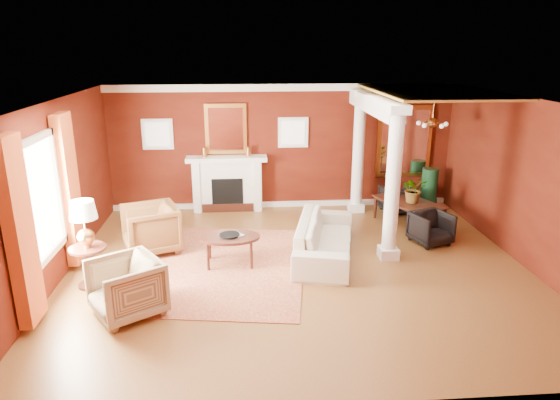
{
  "coord_description": "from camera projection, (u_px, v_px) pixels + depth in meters",
  "views": [
    {
      "loc": [
        -0.93,
        -7.97,
        3.79
      ],
      "look_at": [
        -0.29,
        0.35,
        1.15
      ],
      "focal_mm": 32.0,
      "sensor_mm": 36.0,
      "label": 1
    }
  ],
  "objects": [
    {
      "name": "ground",
      "position": [
        298.0,
        268.0,
        8.79
      ],
      "size": [
        8.0,
        8.0,
        0.0
      ],
      "primitive_type": "plane",
      "color": "brown",
      "rests_on": "ground"
    },
    {
      "name": "room_shell",
      "position": [
        299.0,
        156.0,
        8.18
      ],
      "size": [
        8.04,
        7.04,
        2.92
      ],
      "color": "#561A0C",
      "rests_on": "ground"
    },
    {
      "name": "fireplace",
      "position": [
        227.0,
        183.0,
        11.65
      ],
      "size": [
        1.85,
        0.42,
        1.29
      ],
      "color": "white",
      "rests_on": "ground"
    },
    {
      "name": "overmantel_mirror",
      "position": [
        226.0,
        129.0,
        11.4
      ],
      "size": [
        0.95,
        0.07,
        1.15
      ],
      "color": "gold",
      "rests_on": "fireplace"
    },
    {
      "name": "flank_window_left",
      "position": [
        158.0,
        134.0,
        11.33
      ],
      "size": [
        0.7,
        0.07,
        0.7
      ],
      "color": "white",
      "rests_on": "room_shell"
    },
    {
      "name": "flank_window_right",
      "position": [
        293.0,
        132.0,
        11.55
      ],
      "size": [
        0.7,
        0.07,
        0.7
      ],
      "color": "white",
      "rests_on": "room_shell"
    },
    {
      "name": "left_window",
      "position": [
        46.0,
        207.0,
        7.5
      ],
      "size": [
        0.21,
        2.55,
        2.6
      ],
      "color": "white",
      "rests_on": "room_shell"
    },
    {
      "name": "column_front",
      "position": [
        393.0,
        183.0,
        8.76
      ],
      "size": [
        0.36,
        0.36,
        2.8
      ],
      "color": "white",
      "rests_on": "ground"
    },
    {
      "name": "column_back",
      "position": [
        358.0,
        151.0,
        11.33
      ],
      "size": [
        0.36,
        0.36,
        2.8
      ],
      "color": "white",
      "rests_on": "ground"
    },
    {
      "name": "header_beam",
      "position": [
        374.0,
        104.0,
        9.92
      ],
      "size": [
        0.3,
        3.2,
        0.32
      ],
      "primitive_type": "cube",
      "color": "white",
      "rests_on": "column_front"
    },
    {
      "name": "amber_ceiling",
      "position": [
        434.0,
        92.0,
        9.79
      ],
      "size": [
        2.3,
        3.4,
        0.04
      ],
      "primitive_type": "cube",
      "color": "gold",
      "rests_on": "room_shell"
    },
    {
      "name": "dining_mirror",
      "position": [
        404.0,
        142.0,
        11.81
      ],
      "size": [
        1.3,
        0.07,
        1.7
      ],
      "color": "gold",
      "rests_on": "room_shell"
    },
    {
      "name": "chandelier",
      "position": [
        433.0,
        123.0,
        10.03
      ],
      "size": [
        0.6,
        0.62,
        0.75
      ],
      "color": "#B67539",
      "rests_on": "room_shell"
    },
    {
      "name": "crown_trim",
      "position": [
        282.0,
        88.0,
        11.22
      ],
      "size": [
        8.0,
        0.08,
        0.16
      ],
      "primitive_type": "cube",
      "color": "white",
      "rests_on": "room_shell"
    },
    {
      "name": "base_trim",
      "position": [
        282.0,
        204.0,
        12.06
      ],
      "size": [
        8.0,
        0.08,
        0.12
      ],
      "primitive_type": "cube",
      "color": "white",
      "rests_on": "ground"
    },
    {
      "name": "rug",
      "position": [
        225.0,
        266.0,
        8.83
      ],
      "size": [
        3.23,
        4.0,
        0.01
      ],
      "primitive_type": "cube",
      "rotation": [
        0.0,
        0.0,
        -0.14
      ],
      "color": "maroon",
      "rests_on": "ground"
    },
    {
      "name": "sofa",
      "position": [
        325.0,
        232.0,
        9.13
      ],
      "size": [
        1.25,
        2.54,
        0.95
      ],
      "primitive_type": "imported",
      "rotation": [
        0.0,
        0.0,
        1.34
      ],
      "color": "#EDE1C7",
      "rests_on": "ground"
    },
    {
      "name": "armchair_leopard",
      "position": [
        151.0,
        227.0,
        9.35
      ],
      "size": [
        1.18,
        1.22,
        0.99
      ],
      "primitive_type": "imported",
      "rotation": [
        0.0,
        0.0,
        -1.21
      ],
      "color": "black",
      "rests_on": "ground"
    },
    {
      "name": "armchair_stripe",
      "position": [
        126.0,
        285.0,
        7.15
      ],
      "size": [
        1.21,
        1.23,
        0.93
      ],
      "primitive_type": "imported",
      "rotation": [
        0.0,
        0.0,
        -0.99
      ],
      "color": "tan",
      "rests_on": "ground"
    },
    {
      "name": "coffee_table",
      "position": [
        230.0,
        238.0,
        8.78
      ],
      "size": [
        1.07,
        1.07,
        0.54
      ],
      "rotation": [
        0.0,
        0.0,
        0.08
      ],
      "color": "black",
      "rests_on": "ground"
    },
    {
      "name": "coffee_book",
      "position": [
        233.0,
        230.0,
        8.72
      ],
      "size": [
        0.15,
        0.11,
        0.24
      ],
      "primitive_type": "imported",
      "rotation": [
        0.0,
        0.0,
        0.58
      ],
      "color": "black",
      "rests_on": "coffee_table"
    },
    {
      "name": "side_table",
      "position": [
        85.0,
        230.0,
        7.85
      ],
      "size": [
        0.58,
        0.58,
        1.45
      ],
      "rotation": [
        0.0,
        0.0,
        -0.28
      ],
      "color": "black",
      "rests_on": "ground"
    },
    {
      "name": "dining_table",
      "position": [
        410.0,
        206.0,
        10.75
      ],
      "size": [
        1.11,
        1.6,
        0.84
      ],
      "primitive_type": "imported",
      "rotation": [
        0.0,
        0.0,
        2.0
      ],
      "color": "black",
      "rests_on": "ground"
    },
    {
      "name": "dining_chair_near",
      "position": [
        431.0,
        227.0,
        9.76
      ],
      "size": [
        0.84,
        0.82,
        0.7
      ],
      "primitive_type": "imported",
      "rotation": [
        0.0,
        0.0,
        0.33
      ],
      "color": "black",
      "rests_on": "ground"
    },
    {
      "name": "dining_chair_far",
      "position": [
        397.0,
        198.0,
        11.57
      ],
      "size": [
        0.74,
        0.7,
        0.69
      ],
      "primitive_type": "imported",
      "rotation": [
        0.0,
        0.0,
        3.26
      ],
      "color": "black",
      "rests_on": "ground"
    },
    {
      "name": "green_urn",
      "position": [
        429.0,
        193.0,
        11.77
      ],
      "size": [
        0.42,
        0.42,
        1.0
      ],
      "color": "#133D21",
      "rests_on": "ground"
    },
    {
      "name": "potted_plant",
      "position": [
        415.0,
        178.0,
        10.49
      ],
      "size": [
        0.6,
        0.65,
        0.45
      ],
      "primitive_type": "imported",
      "rotation": [
        0.0,
        0.0,
        0.13
      ],
      "color": "#26591E",
      "rests_on": "dining_table"
    }
  ]
}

